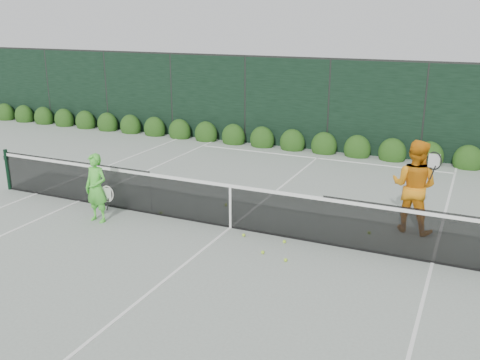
% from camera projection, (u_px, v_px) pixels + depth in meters
% --- Properties ---
extents(ground, '(80.00, 80.00, 0.00)m').
position_uv_depth(ground, '(231.00, 228.00, 11.45)').
color(ground, gray).
rests_on(ground, ground).
extents(tennis_net, '(12.90, 0.10, 1.07)m').
position_uv_depth(tennis_net, '(229.00, 204.00, 11.30)').
color(tennis_net, black).
rests_on(tennis_net, ground).
extents(player_woman, '(0.64, 0.41, 1.53)m').
position_uv_depth(player_woman, '(96.00, 188.00, 11.61)').
color(player_woman, '#50CF3C').
rests_on(player_woman, ground).
extents(player_man, '(1.08, 0.92, 1.96)m').
position_uv_depth(player_man, '(414.00, 186.00, 11.03)').
color(player_man, orange).
rests_on(player_man, ground).
extents(court_lines, '(11.03, 23.83, 0.01)m').
position_uv_depth(court_lines, '(231.00, 228.00, 11.44)').
color(court_lines, white).
rests_on(court_lines, ground).
extents(windscreen_fence, '(32.00, 21.07, 3.06)m').
position_uv_depth(windscreen_fence, '(158.00, 199.00, 8.64)').
color(windscreen_fence, black).
rests_on(windscreen_fence, ground).
extents(hedge_row, '(31.66, 0.65, 0.94)m').
position_uv_depth(hedge_row, '(324.00, 146.00, 17.59)').
color(hedge_row, '#15390F').
rests_on(hedge_row, ground).
extents(tennis_balls, '(4.65, 2.31, 0.07)m').
position_uv_depth(tennis_balls, '(259.00, 232.00, 11.11)').
color(tennis_balls, '#AADC31').
rests_on(tennis_balls, ground).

